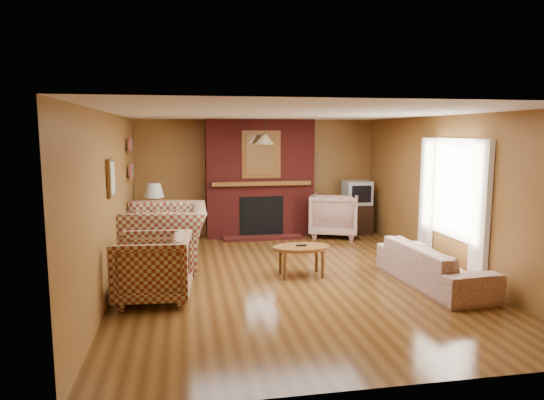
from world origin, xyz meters
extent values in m
plane|color=#46280F|center=(0.00, 0.00, 0.00)|extent=(6.50, 6.50, 0.00)
plane|color=silver|center=(0.00, 0.00, 2.40)|extent=(6.50, 6.50, 0.00)
plane|color=brown|center=(0.00, 3.25, 1.20)|extent=(6.50, 0.00, 6.50)
plane|color=brown|center=(0.00, -3.25, 1.20)|extent=(6.50, 0.00, 6.50)
plane|color=brown|center=(-2.50, 0.00, 1.20)|extent=(0.00, 6.50, 6.50)
plane|color=brown|center=(2.50, 0.00, 1.20)|extent=(0.00, 6.50, 6.50)
cube|color=#561612|center=(0.00, 3.00, 1.20)|extent=(2.20, 0.50, 2.40)
cube|color=black|center=(0.00, 2.77, 0.45)|extent=(0.90, 0.06, 0.80)
cube|color=#561612|center=(0.00, 2.60, 0.03)|extent=(1.60, 0.35, 0.06)
cube|color=brown|center=(0.00, 2.73, 1.12)|extent=(2.00, 0.18, 0.08)
cube|color=brown|center=(0.00, 2.76, 1.70)|extent=(0.78, 0.05, 0.95)
cube|color=white|center=(0.00, 2.73, 1.70)|extent=(0.62, 0.02, 0.80)
cube|color=silver|center=(2.44, -0.95, 1.05)|extent=(0.08, 0.35, 2.00)
cube|color=silver|center=(2.44, 0.55, 1.05)|extent=(0.08, 0.35, 2.00)
cube|color=white|center=(2.48, -0.20, 1.30)|extent=(0.03, 1.10, 1.50)
cube|color=brown|center=(-2.47, 1.90, 1.35)|extent=(0.06, 0.55, 0.04)
cube|color=brown|center=(-2.47, 1.90, 1.80)|extent=(0.06, 0.55, 0.04)
cube|color=brown|center=(-2.47, -0.30, 1.55)|extent=(0.04, 0.40, 0.50)
cube|color=beige|center=(-2.44, -0.30, 1.55)|extent=(0.01, 0.32, 0.42)
cylinder|color=black|center=(0.00, 2.30, 2.22)|extent=(0.01, 0.01, 0.35)
cone|color=tan|center=(0.00, 2.30, 2.00)|extent=(0.36, 0.36, 0.18)
imported|color=maroon|center=(-1.85, 0.96, 0.49)|extent=(1.33, 1.51, 0.97)
imported|color=maroon|center=(-1.95, -0.69, 0.43)|extent=(1.01, 0.99, 0.86)
imported|color=beige|center=(1.90, -0.74, 0.29)|extent=(0.91, 2.03, 0.58)
imported|color=beige|center=(1.52, 2.67, 0.45)|extent=(1.25, 1.27, 0.90)
ellipsoid|color=brown|center=(0.17, 0.01, 0.43)|extent=(0.85, 0.53, 0.05)
cube|color=black|center=(0.17, 0.01, 0.47)|extent=(0.15, 0.05, 0.02)
cylinder|color=brown|center=(0.45, 0.18, 0.20)|extent=(0.05, 0.05, 0.41)
cylinder|color=brown|center=(-0.12, 0.18, 0.20)|extent=(0.05, 0.05, 0.41)
cylinder|color=brown|center=(0.45, -0.16, 0.20)|extent=(0.05, 0.05, 0.41)
cylinder|color=brown|center=(-0.12, -0.16, 0.20)|extent=(0.05, 0.05, 0.41)
cube|color=brown|center=(-2.10, 2.45, 0.28)|extent=(0.44, 0.44, 0.56)
sphere|color=white|center=(-2.10, 2.45, 0.72)|extent=(0.30, 0.30, 0.30)
cylinder|color=black|center=(-2.10, 2.45, 0.89)|extent=(0.03, 0.03, 0.09)
cone|color=silver|center=(-2.10, 2.45, 1.06)|extent=(0.38, 0.38, 0.26)
cube|color=black|center=(2.05, 2.80, 0.32)|extent=(0.60, 0.55, 0.63)
cube|color=#A7AAAF|center=(2.05, 2.80, 0.88)|extent=(0.54, 0.52, 0.49)
cube|color=black|center=(2.05, 2.53, 0.88)|extent=(0.41, 0.03, 0.35)
camera|label=1|loc=(-1.51, -6.85, 2.14)|focal=32.00mm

